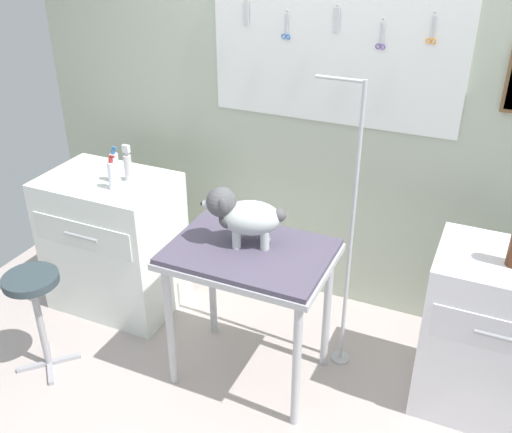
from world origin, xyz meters
The scene contains 11 objects.
ground centered at (0.00, 0.00, -0.02)m, with size 4.40×4.00×0.04m, color #B2A4A0.
rear_wall_panel centered at (0.01, 1.28, 1.17)m, with size 4.00×0.09×2.30m.
grooming_table centered at (-0.04, 0.33, 0.74)m, with size 0.85×0.60×0.84m.
grooming_arm centered at (0.40, 0.65, 0.79)m, with size 0.29×0.11×1.69m.
dog centered at (-0.10, 0.37, 1.01)m, with size 0.42×0.29×0.31m.
counter_left centered at (-1.14, 0.60, 0.46)m, with size 0.80×0.58×0.91m.
cabinet_right centered at (1.19, 0.64, 0.46)m, with size 0.68×0.54×0.91m.
stool centered at (-1.15, -0.10, 0.50)m, with size 0.30×0.30×0.63m.
spray_bottle_tall centered at (-0.99, 0.65, 1.01)m, with size 0.05×0.05×0.23m.
conditioner_bottle centered at (-1.05, 0.60, 1.01)m, with size 0.05×0.05×0.23m.
spray_bottle_short centered at (-1.01, 0.51, 1.00)m, with size 0.06×0.05×0.21m.
Camera 1 is at (1.03, -1.96, 2.40)m, focal length 40.67 mm.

